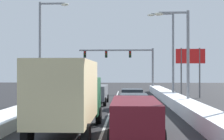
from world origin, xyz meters
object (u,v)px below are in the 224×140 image
at_px(street_lamp_left_mid, 44,44).
at_px(roadside_sign_right, 190,61).
at_px(street_lamp_right_near, 223,30).
at_px(sedan_silver_right_lane_second, 134,106).
at_px(sedan_white_right_lane_third, 132,98).
at_px(sedan_charcoal_center_lane_second, 85,102).
at_px(street_lamp_right_mid, 183,50).
at_px(suv_maroon_right_lane_nearest, 135,115).
at_px(street_lamp_right_far, 170,48).
at_px(box_truck_center_lane_nearest, 69,93).
at_px(suv_gray_center_lane_third, 95,93).
at_px(traffic_light_gantry, 126,59).

distance_m(street_lamp_left_mid, roadside_sign_right, 16.13).
height_order(street_lamp_right_near, street_lamp_left_mid, street_lamp_left_mid).
bearing_deg(sedan_silver_right_lane_second, sedan_white_right_lane_third, 90.04).
bearing_deg(street_lamp_left_mid, sedan_white_right_lane_third, -15.13).
height_order(sedan_charcoal_center_lane_second, street_lamp_right_mid, street_lamp_right_mid).
distance_m(sedan_silver_right_lane_second, street_lamp_left_mid, 11.86).
bearing_deg(suv_maroon_right_lane_nearest, street_lamp_right_far, 77.34).
distance_m(sedan_white_right_lane_third, street_lamp_left_mid, 9.22).
xyz_separation_m(box_truck_center_lane_nearest, roadside_sign_right, (9.70, 20.13, 2.12)).
bearing_deg(suv_gray_center_lane_third, sedan_silver_right_lane_second, -68.86).
height_order(suv_maroon_right_lane_nearest, street_lamp_right_mid, street_lamp_right_mid).
height_order(sedan_white_right_lane_third, roadside_sign_right, roadside_sign_right).
bearing_deg(street_lamp_left_mid, suv_gray_center_lane_third, 6.87).
distance_m(suv_gray_center_lane_third, street_lamp_right_mid, 8.76).
bearing_deg(box_truck_center_lane_nearest, suv_maroon_right_lane_nearest, -14.40).
relative_size(traffic_light_gantry, roadside_sign_right, 1.93).
relative_size(traffic_light_gantry, street_lamp_left_mid, 1.17).
distance_m(suv_maroon_right_lane_nearest, street_lamp_left_mid, 16.17).
xyz_separation_m(sedan_charcoal_center_lane_second, traffic_light_gantry, (2.92, 22.40, 3.96)).
bearing_deg(sedan_charcoal_center_lane_second, street_lamp_left_mid, 128.84).
xyz_separation_m(sedan_charcoal_center_lane_second, street_lamp_left_mid, (-4.39, 5.45, 4.58)).
bearing_deg(box_truck_center_lane_nearest, sedan_charcoal_center_lane_second, 91.71).
bearing_deg(roadside_sign_right, street_lamp_right_far, -129.74).
height_order(suv_maroon_right_lane_nearest, traffic_light_gantry, traffic_light_gantry).
bearing_deg(street_lamp_right_mid, sedan_silver_right_lane_second, -130.82).
xyz_separation_m(box_truck_center_lane_nearest, traffic_light_gantry, (2.70, 29.75, 2.82)).
height_order(sedan_white_right_lane_third, suv_gray_center_lane_third, suv_gray_center_lane_third).
bearing_deg(sedan_charcoal_center_lane_second, roadside_sign_right, 52.16).
relative_size(sedan_charcoal_center_lane_second, street_lamp_right_far, 0.51).
bearing_deg(sedan_white_right_lane_third, roadside_sign_right, 54.99).
xyz_separation_m(sedan_white_right_lane_third, street_lamp_left_mid, (-7.72, 2.09, 4.58)).
xyz_separation_m(suv_maroon_right_lane_nearest, street_lamp_right_mid, (3.91, 10.27, 3.53)).
xyz_separation_m(street_lamp_right_near, street_lamp_right_mid, (-0.72, 7.37, -0.48)).
distance_m(sedan_charcoal_center_lane_second, street_lamp_right_near, 10.38).
bearing_deg(sedan_white_right_lane_third, street_lamp_left_mid, 164.87).
distance_m(suv_maroon_right_lane_nearest, street_lamp_right_near, 6.77).
height_order(traffic_light_gantry, roadside_sign_right, traffic_light_gantry).
bearing_deg(sedan_charcoal_center_lane_second, box_truck_center_lane_nearest, -88.29).
bearing_deg(sedan_silver_right_lane_second, suv_gray_center_lane_third, 111.14).
distance_m(street_lamp_right_near, street_lamp_left_mid, 16.28).
distance_m(sedan_silver_right_lane_second, suv_gray_center_lane_third, 8.89).
relative_size(sedan_silver_right_lane_second, box_truck_center_lane_nearest, 0.63).
relative_size(suv_maroon_right_lane_nearest, sedan_silver_right_lane_second, 1.09).
bearing_deg(box_truck_center_lane_nearest, street_lamp_right_near, 15.44).
relative_size(suv_gray_center_lane_third, street_lamp_right_far, 0.56).
bearing_deg(street_lamp_right_near, sedan_silver_right_lane_second, 147.00).
bearing_deg(sedan_white_right_lane_third, traffic_light_gantry, 91.23).
bearing_deg(traffic_light_gantry, sedan_charcoal_center_lane_second, -97.43).
relative_size(sedan_silver_right_lane_second, traffic_light_gantry, 0.42).
relative_size(street_lamp_right_near, street_lamp_right_mid, 1.12).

